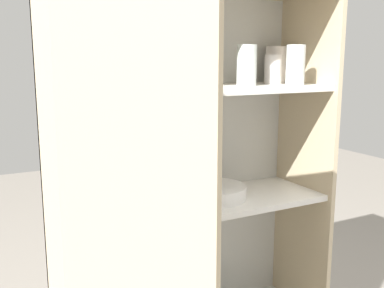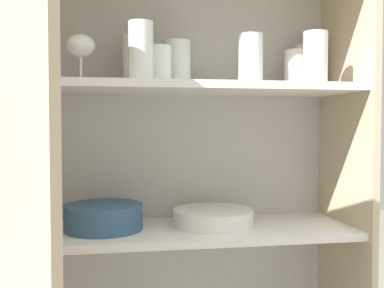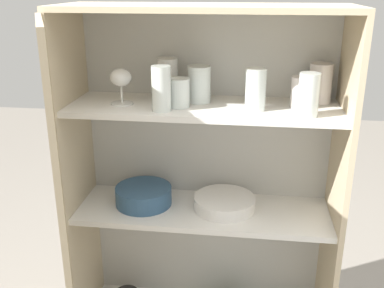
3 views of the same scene
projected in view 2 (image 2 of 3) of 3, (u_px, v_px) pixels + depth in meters
cupboard_back_panel at (179, 229)px, 1.36m from camera, size 0.93×0.02×1.45m
cupboard_side_left at (9, 249)px, 1.14m from camera, size 0.02×0.33×1.45m
cupboard_side_right at (344, 235)px, 1.29m from camera, size 0.02×0.33×1.45m
shelf_board_middle at (186, 231)px, 1.21m from camera, size 0.90×0.29×0.02m
shelf_board_upper at (186, 88)px, 1.20m from camera, size 0.90×0.29×0.02m
tumbler_glass_0 at (308, 67)px, 1.34m from camera, size 0.08×0.08×0.13m
tumbler_glass_1 at (315, 58)px, 1.16m from camera, size 0.06×0.06×0.13m
tumbler_glass_2 at (158, 65)px, 1.15m from camera, size 0.07×0.07×0.09m
tumbler_glass_3 at (141, 51)px, 1.09m from camera, size 0.06×0.06×0.14m
tumbler_glass_4 at (251, 59)px, 1.19m from camera, size 0.06×0.06×0.13m
tumbler_glass_5 at (135, 60)px, 1.24m from camera, size 0.07×0.07×0.14m
tumbler_glass_6 at (295, 69)px, 1.25m from camera, size 0.06×0.06×0.10m
tumbler_glass_7 at (177, 64)px, 1.23m from camera, size 0.08×0.08×0.12m
wine_glass_0 at (81, 49)px, 1.12m from camera, size 0.07×0.07×0.12m
plate_stack_white at (213, 217)px, 1.23m from camera, size 0.22×0.22×0.04m
mixing_bowl_large at (104, 216)px, 1.18m from camera, size 0.20×0.20×0.07m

